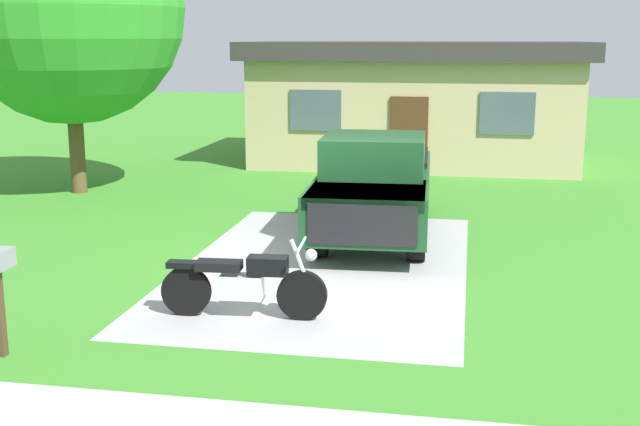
{
  "coord_description": "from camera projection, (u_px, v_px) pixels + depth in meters",
  "views": [
    {
      "loc": [
        2.22,
        -12.47,
        3.63
      ],
      "look_at": [
        -0.07,
        -0.13,
        0.9
      ],
      "focal_mm": 45.51,
      "sensor_mm": 36.0,
      "label": 1
    }
  ],
  "objects": [
    {
      "name": "ground_plane",
      "position": [
        325.0,
        266.0,
        13.14
      ],
      "size": [
        80.0,
        80.0,
        0.0
      ],
      "primitive_type": "plane",
      "color": "#3C8429"
    },
    {
      "name": "driveway_pad",
      "position": [
        325.0,
        265.0,
        13.14
      ],
      "size": [
        4.51,
        7.6,
        0.01
      ],
      "primitive_type": "cube",
      "color": "#A6A6A6",
      "rests_on": "ground"
    },
    {
      "name": "motorcycle",
      "position": [
        245.0,
        283.0,
        10.62
      ],
      "size": [
        2.21,
        0.7,
        1.09
      ],
      "color": "black",
      "rests_on": "ground"
    },
    {
      "name": "pickup_truck",
      "position": [
        375.0,
        183.0,
        15.17
      ],
      "size": [
        2.25,
        5.71,
        1.9
      ],
      "color": "black",
      "rests_on": "ground"
    },
    {
      "name": "shade_tree",
      "position": [
        68.0,
        8.0,
        18.46
      ],
      "size": [
        5.3,
        5.3,
        6.93
      ],
      "color": "brown",
      "rests_on": "ground"
    },
    {
      "name": "neighbor_house",
      "position": [
        416.0,
        101.0,
        23.76
      ],
      "size": [
        9.6,
        5.6,
        3.5
      ],
      "color": "tan",
      "rests_on": "ground"
    }
  ]
}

